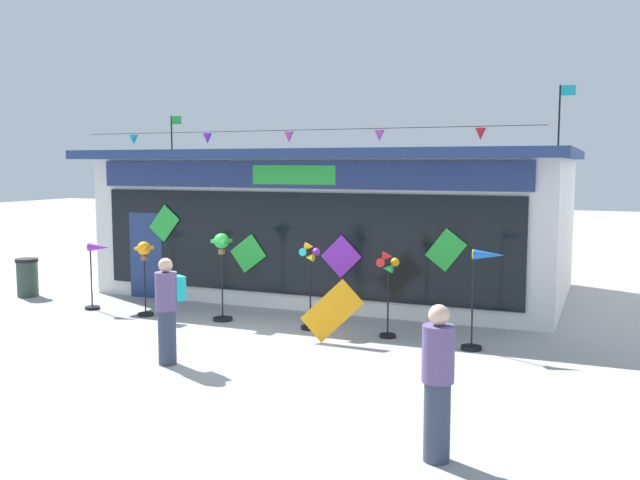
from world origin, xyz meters
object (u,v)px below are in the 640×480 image
(person_mid_plaza, at_px, (438,382))
(wind_spinner_far_right, at_px, (482,287))
(wind_spinner_left, at_px, (144,261))
(wind_spinner_right, at_px, (388,281))
(wind_spinner_center_left, at_px, (222,258))
(person_near_camera, at_px, (168,308))
(trash_bin, at_px, (27,277))
(wind_spinner_center_right, at_px, (310,279))
(wind_spinner_far_left, at_px, (97,264))
(display_kite_on_ground, at_px, (332,311))
(kite_shop_building, at_px, (342,220))

(person_mid_plaza, bearing_deg, wind_spinner_far_right, -169.51)
(wind_spinner_left, xyz_separation_m, wind_spinner_far_right, (6.86, -0.05, -0.05))
(wind_spinner_right, bearing_deg, wind_spinner_center_left, 178.99)
(wind_spinner_left, distance_m, person_mid_plaza, 8.57)
(wind_spinner_center_left, distance_m, person_near_camera, 3.10)
(person_mid_plaza, distance_m, trash_bin, 12.30)
(wind_spinner_far_right, bearing_deg, wind_spinner_center_right, 175.20)
(wind_spinner_far_left, relative_size, person_near_camera, 0.86)
(person_mid_plaza, xyz_separation_m, display_kite_on_ground, (-2.84, 4.14, -0.29))
(trash_bin, bearing_deg, wind_spinner_left, -9.83)
(wind_spinner_center_left, relative_size, wind_spinner_center_right, 1.06)
(wind_spinner_center_right, height_order, wind_spinner_far_right, wind_spinner_far_right)
(trash_bin, bearing_deg, person_mid_plaza, -25.67)
(wind_spinner_far_left, distance_m, wind_spinner_center_left, 3.03)
(wind_spinner_left, relative_size, wind_spinner_far_right, 0.90)
(wind_spinner_left, bearing_deg, trash_bin, 170.17)
(wind_spinner_left, height_order, display_kite_on_ground, wind_spinner_left)
(wind_spinner_left, height_order, wind_spinner_center_left, wind_spinner_center_left)
(kite_shop_building, relative_size, wind_spinner_far_left, 7.57)
(wind_spinner_left, bearing_deg, wind_spinner_far_left, 175.75)
(person_mid_plaza, bearing_deg, wind_spinner_center_left, -125.25)
(wind_spinner_center_left, bearing_deg, person_mid_plaza, -41.63)
(wind_spinner_right, relative_size, person_mid_plaza, 0.93)
(kite_shop_building, bearing_deg, trash_bin, -149.60)
(wind_spinner_left, distance_m, wind_spinner_center_left, 1.72)
(wind_spinner_far_right, distance_m, person_mid_plaza, 4.62)
(wind_spinner_far_right, bearing_deg, wind_spinner_right, 172.69)
(wind_spinner_center_right, xyz_separation_m, person_near_camera, (-1.12, -2.97, -0.08))
(wind_spinner_far_left, xyz_separation_m, wind_spinner_right, (6.47, 0.07, 0.05))
(wind_spinner_far_right, relative_size, person_near_camera, 1.02)
(kite_shop_building, xyz_separation_m, person_mid_plaza, (4.56, -9.15, -0.88))
(wind_spinner_far_left, bearing_deg, wind_spinner_center_right, 1.50)
(kite_shop_building, bearing_deg, wind_spinner_center_right, -77.10)
(kite_shop_building, relative_size, wind_spinner_left, 7.10)
(display_kite_on_ground, bearing_deg, wind_spinner_left, 173.36)
(wind_spinner_far_left, relative_size, wind_spinner_left, 0.94)
(wind_spinner_far_left, relative_size, trash_bin, 1.60)
(kite_shop_building, bearing_deg, wind_spinner_far_right, -47.02)
(person_near_camera, bearing_deg, wind_spinner_right, 80.02)
(wind_spinner_center_left, height_order, trash_bin, wind_spinner_center_left)
(wind_spinner_far_left, height_order, display_kite_on_ground, wind_spinner_far_left)
(wind_spinner_center_left, bearing_deg, wind_spinner_far_left, -177.42)
(kite_shop_building, xyz_separation_m, wind_spinner_center_left, (-0.93, -4.26, -0.47))
(wind_spinner_center_right, distance_m, display_kite_on_ground, 1.12)
(wind_spinner_center_left, xyz_separation_m, trash_bin, (-5.58, 0.44, -0.81))
(wind_spinner_center_right, height_order, person_mid_plaza, person_mid_plaza)
(person_near_camera, distance_m, person_mid_plaza, 5.08)
(wind_spinner_far_left, distance_m, person_near_camera, 4.75)
(wind_spinner_left, distance_m, person_near_camera, 3.71)
(wind_spinner_far_right, xyz_separation_m, person_mid_plaza, (0.33, -4.61, -0.23))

